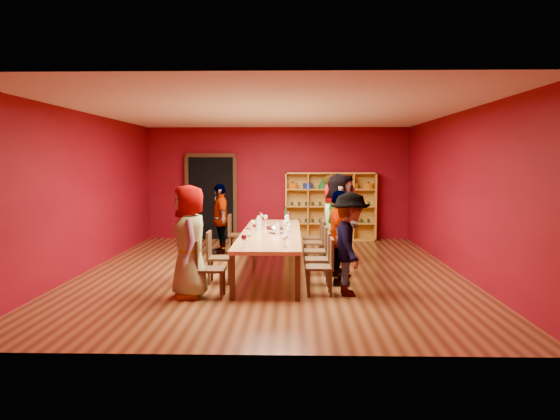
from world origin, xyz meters
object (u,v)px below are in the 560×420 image
(spittoon_bowl, at_px, (276,229))
(wine_bottle, at_px, (286,215))
(person_right_0, at_px, (350,244))
(person_right_3, at_px, (335,223))
(chair_person_right_1, at_px, (322,256))
(tasting_table, at_px, (271,235))
(chair_person_right_4, at_px, (316,235))
(person_left_0, at_px, (189,241))
(person_left_1, at_px, (191,236))
(chair_person_right_3, at_px, (317,240))
(person_right_1, at_px, (339,238))
(shelving_unit, at_px, (330,203))
(chair_person_left_0, at_px, (206,265))
(chair_person_right_2, at_px, (320,248))
(chair_person_right_0, at_px, (325,263))
(person_right_2, at_px, (341,224))
(chair_person_left_1, at_px, (215,254))
(chair_person_left_4, at_px, (235,232))
(person_right_4, at_px, (333,217))

(spittoon_bowl, distance_m, wine_bottle, 2.13)
(person_right_0, height_order, person_right_3, person_right_3)
(chair_person_right_1, xyz_separation_m, wine_bottle, (-0.66, 3.09, 0.38))
(tasting_table, xyz_separation_m, chair_person_right_4, (0.91, 1.55, -0.20))
(person_left_0, relative_size, person_right_0, 1.07)
(person_left_1, distance_m, chair_person_right_3, 2.90)
(person_right_0, relative_size, person_right_1, 1.01)
(shelving_unit, relative_size, chair_person_left_0, 2.70)
(chair_person_left_0, bearing_deg, chair_person_right_2, 44.04)
(tasting_table, relative_size, person_right_0, 2.80)
(person_right_1, bearing_deg, tasting_table, 50.76)
(chair_person_right_0, bearing_deg, person_left_0, -174.45)
(chair_person_left_0, relative_size, chair_person_right_4, 1.00)
(chair_person_right_2, height_order, person_right_2, person_right_2)
(person_left_1, height_order, person_right_2, person_right_2)
(chair_person_left_1, height_order, person_right_3, person_right_3)
(person_right_2, relative_size, spittoon_bowl, 6.19)
(person_right_3, bearing_deg, person_right_2, -168.17)
(person_left_0, height_order, chair_person_right_2, person_left_0)
(chair_person_left_4, relative_size, chair_person_right_4, 1.00)
(person_right_2, height_order, spittoon_bowl, person_right_2)
(tasting_table, height_order, chair_person_right_4, chair_person_right_4)
(person_right_1, distance_m, wine_bottle, 3.23)
(chair_person_right_0, relative_size, person_right_3, 0.53)
(tasting_table, bearing_deg, shelving_unit, 72.08)
(person_left_0, xyz_separation_m, wine_bottle, (1.41, 3.99, 0.02))
(chair_person_right_1, distance_m, chair_person_right_2, 0.86)
(chair_person_left_4, relative_size, wine_bottle, 2.66)
(person_right_0, bearing_deg, tasting_table, 35.25)
(person_right_3, height_order, spittoon_bowl, person_right_3)
(chair_person_left_1, xyz_separation_m, chair_person_left_4, (0.00, 3.01, 0.00))
(chair_person_right_2, height_order, person_right_3, person_right_3)
(chair_person_left_4, height_order, person_right_0, person_right_0)
(spittoon_bowl, bearing_deg, person_right_2, -4.89)
(chair_person_left_4, xyz_separation_m, chair_person_right_2, (1.82, -2.24, 0.00))
(person_left_1, distance_m, spittoon_bowl, 1.66)
(chair_person_left_4, distance_m, chair_person_right_0, 4.21)
(wine_bottle, bearing_deg, chair_person_right_3, -60.70)
(chair_person_right_1, bearing_deg, chair_person_right_0, -90.00)
(chair_person_right_1, bearing_deg, shelving_unit, 84.87)
(tasting_table, bearing_deg, chair_person_left_1, -132.07)
(person_right_1, height_order, chair_person_right_2, person_right_1)
(chair_person_left_1, bearing_deg, person_right_4, 49.41)
(chair_person_left_1, height_order, person_right_1, person_right_1)
(person_left_1, bearing_deg, person_right_3, 105.18)
(person_right_2, bearing_deg, chair_person_right_1, 159.22)
(shelving_unit, relative_size, chair_person_left_1, 2.70)
(chair_person_left_4, distance_m, chair_person_right_3, 2.17)
(shelving_unit, relative_size, chair_person_right_4, 2.70)
(person_left_0, bearing_deg, chair_person_right_1, 98.06)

